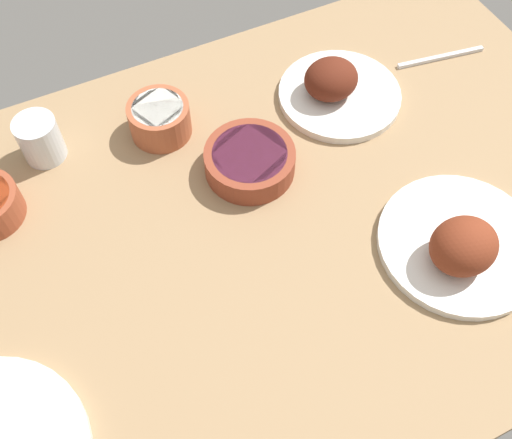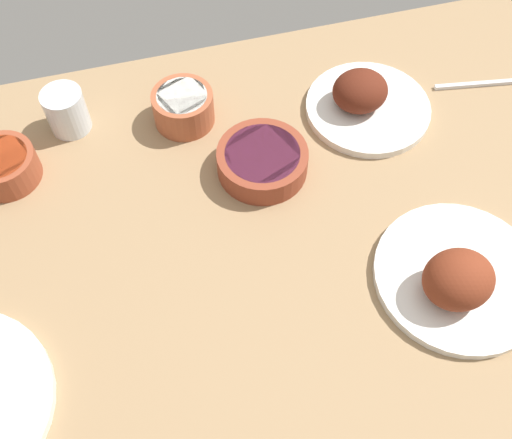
{
  "view_description": "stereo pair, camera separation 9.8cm",
  "coord_description": "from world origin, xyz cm",
  "px_view_note": "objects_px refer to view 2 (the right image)",
  "views": [
    {
      "loc": [
        -23.29,
        -48.11,
        88.68
      ],
      "look_at": [
        0.0,
        0.0,
        6.0
      ],
      "focal_mm": 42.03,
      "sensor_mm": 36.0,
      "label": 1
    },
    {
      "loc": [
        -14.08,
        -51.56,
        88.68
      ],
      "look_at": [
        0.0,
        0.0,
        6.0
      ],
      "focal_mm": 42.03,
      "sensor_mm": 36.0,
      "label": 2
    }
  ],
  "objects_px": {
    "bowl_cream": "(183,107)",
    "bowl_onions": "(262,160)",
    "plate_far_side": "(364,101)",
    "bowl_sauce": "(3,166)",
    "fork_loose": "(481,84)",
    "plate_near_viewer": "(458,278)",
    "water_tumbler": "(66,111)"
  },
  "relations": [
    {
      "from": "water_tumbler",
      "to": "fork_loose",
      "type": "height_order",
      "value": "water_tumbler"
    },
    {
      "from": "bowl_onions",
      "to": "fork_loose",
      "type": "height_order",
      "value": "bowl_onions"
    },
    {
      "from": "water_tumbler",
      "to": "bowl_sauce",
      "type": "bearing_deg",
      "value": -143.44
    },
    {
      "from": "plate_near_viewer",
      "to": "bowl_onions",
      "type": "bearing_deg",
      "value": 127.03
    },
    {
      "from": "water_tumbler",
      "to": "fork_loose",
      "type": "bearing_deg",
      "value": -7.56
    },
    {
      "from": "bowl_sauce",
      "to": "water_tumbler",
      "type": "relative_size",
      "value": 1.42
    },
    {
      "from": "bowl_cream",
      "to": "bowl_onions",
      "type": "relative_size",
      "value": 0.71
    },
    {
      "from": "bowl_sauce",
      "to": "bowl_cream",
      "type": "xyz_separation_m",
      "value": [
        0.33,
        0.05,
        0.0
      ]
    },
    {
      "from": "bowl_onions",
      "to": "fork_loose",
      "type": "distance_m",
      "value": 0.48
    },
    {
      "from": "water_tumbler",
      "to": "fork_loose",
      "type": "distance_m",
      "value": 0.8
    },
    {
      "from": "bowl_cream",
      "to": "fork_loose",
      "type": "relative_size",
      "value": 0.6
    },
    {
      "from": "bowl_sauce",
      "to": "water_tumbler",
      "type": "bearing_deg",
      "value": 36.56
    },
    {
      "from": "plate_near_viewer",
      "to": "water_tumbler",
      "type": "bearing_deg",
      "value": 137.76
    },
    {
      "from": "bowl_onions",
      "to": "fork_loose",
      "type": "bearing_deg",
      "value": 10.51
    },
    {
      "from": "plate_far_side",
      "to": "bowl_onions",
      "type": "height_order",
      "value": "plate_far_side"
    },
    {
      "from": "plate_near_viewer",
      "to": "bowl_onions",
      "type": "height_order",
      "value": "plate_near_viewer"
    },
    {
      "from": "bowl_onions",
      "to": "water_tumbler",
      "type": "distance_m",
      "value": 0.37
    },
    {
      "from": "plate_near_viewer",
      "to": "fork_loose",
      "type": "distance_m",
      "value": 0.46
    },
    {
      "from": "bowl_onions",
      "to": "water_tumbler",
      "type": "height_order",
      "value": "water_tumbler"
    },
    {
      "from": "plate_near_viewer",
      "to": "bowl_sauce",
      "type": "distance_m",
      "value": 0.78
    },
    {
      "from": "bowl_onions",
      "to": "plate_near_viewer",
      "type": "bearing_deg",
      "value": -52.97
    },
    {
      "from": "bowl_cream",
      "to": "water_tumbler",
      "type": "distance_m",
      "value": 0.21
    },
    {
      "from": "bowl_sauce",
      "to": "bowl_cream",
      "type": "distance_m",
      "value": 0.33
    },
    {
      "from": "plate_near_viewer",
      "to": "fork_loose",
      "type": "height_order",
      "value": "plate_near_viewer"
    },
    {
      "from": "plate_far_side",
      "to": "fork_loose",
      "type": "height_order",
      "value": "plate_far_side"
    },
    {
      "from": "plate_far_side",
      "to": "water_tumbler",
      "type": "relative_size",
      "value": 2.83
    },
    {
      "from": "plate_near_viewer",
      "to": "bowl_sauce",
      "type": "height_order",
      "value": "plate_near_viewer"
    },
    {
      "from": "bowl_sauce",
      "to": "bowl_onions",
      "type": "xyz_separation_m",
      "value": [
        0.44,
        -0.1,
        -0.0
      ]
    },
    {
      "from": "plate_near_viewer",
      "to": "bowl_sauce",
      "type": "xyz_separation_m",
      "value": [
        -0.66,
        0.41,
        0.0
      ]
    },
    {
      "from": "bowl_cream",
      "to": "water_tumbler",
      "type": "relative_size",
      "value": 1.35
    },
    {
      "from": "plate_near_viewer",
      "to": "water_tumbler",
      "type": "xyz_separation_m",
      "value": [
        -0.54,
        0.49,
        0.01
      ]
    },
    {
      "from": "plate_far_side",
      "to": "bowl_sauce",
      "type": "bearing_deg",
      "value": 178.49
    }
  ]
}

